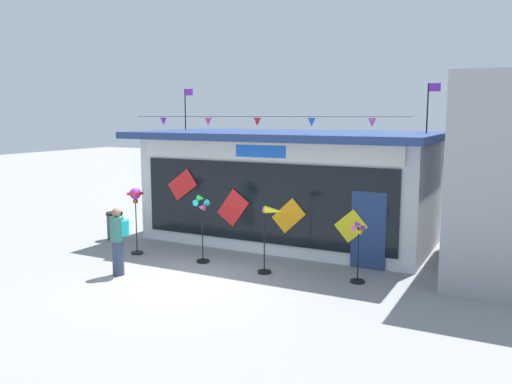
# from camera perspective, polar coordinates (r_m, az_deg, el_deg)

# --- Properties ---
(ground_plane) EXTENTS (80.00, 80.00, 0.00)m
(ground_plane) POSITION_cam_1_polar(r_m,az_deg,el_deg) (12.90, -7.49, -9.44)
(ground_plane) COLOR gray
(kite_shop_building) EXTENTS (8.96, 5.11, 4.81)m
(kite_shop_building) POSITION_cam_1_polar(r_m,az_deg,el_deg) (16.63, 3.83, 0.74)
(kite_shop_building) COLOR silver
(kite_shop_building) RESTS_ON ground_plane
(wind_spinner_far_left) EXTENTS (0.34, 0.34, 1.90)m
(wind_spinner_far_left) POSITION_cam_1_polar(r_m,az_deg,el_deg) (15.23, -12.88, -1.17)
(wind_spinner_far_left) COLOR black
(wind_spinner_far_left) RESTS_ON ground_plane
(wind_spinner_left) EXTENTS (0.42, 0.34, 1.83)m
(wind_spinner_left) POSITION_cam_1_polar(r_m,az_deg,el_deg) (14.07, -5.89, -2.76)
(wind_spinner_left) COLOR black
(wind_spinner_left) RESTS_ON ground_plane
(wind_spinner_center_left) EXTENTS (0.71, 0.33, 1.71)m
(wind_spinner_center_left) POSITION_cam_1_polar(r_m,az_deg,el_deg) (12.98, 1.64, -3.79)
(wind_spinner_center_left) COLOR black
(wind_spinner_center_left) RESTS_ON ground_plane
(wind_spinner_center_right) EXTENTS (0.33, 0.33, 1.47)m
(wind_spinner_center_right) POSITION_cam_1_polar(r_m,az_deg,el_deg) (12.63, 10.95, -6.29)
(wind_spinner_center_right) COLOR black
(wind_spinner_center_right) RESTS_ON ground_plane
(person_near_camera) EXTENTS (0.47, 0.44, 1.68)m
(person_near_camera) POSITION_cam_1_polar(r_m,az_deg,el_deg) (13.42, -14.65, -5.02)
(person_near_camera) COLOR #333D56
(person_near_camera) RESTS_ON ground_plane
(trash_bin) EXTENTS (0.52, 0.52, 0.87)m
(trash_bin) POSITION_cam_1_polar(r_m,az_deg,el_deg) (17.39, -15.01, -3.52)
(trash_bin) COLOR #2D4238
(trash_bin) RESTS_ON ground_plane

